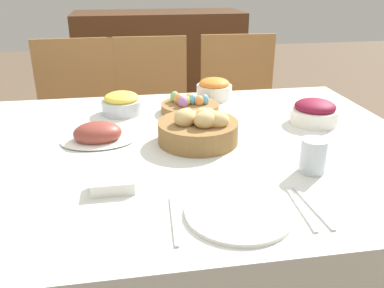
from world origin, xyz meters
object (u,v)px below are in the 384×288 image
object	(u,v)px
carrot_bowl	(214,89)
fork	(174,220)
sideboard	(161,82)
beet_salad_bowl	(314,112)
drinking_cup	(313,156)
chair_far_right	(240,115)
spoon	(312,207)
chair_far_center	(151,120)
pineapple_bowl	(122,103)
bread_basket	(199,128)
knife	(300,208)
chair_far_left	(79,124)
dinner_plate	(239,213)
egg_basket	(189,106)
butter_dish	(113,185)
ham_platter	(98,135)

from	to	relation	value
carrot_bowl	fork	distance (m)	0.96
sideboard	carrot_bowl	xyz separation A→B (m)	(0.13, -1.22, 0.28)
beet_salad_bowl	drinking_cup	xyz separation A→B (m)	(-0.18, -0.37, 0.01)
chair_far_right	spoon	size ratio (longest dim) A/B	4.73
chair_far_center	pineapple_bowl	xyz separation A→B (m)	(-0.15, -0.56, 0.28)
bread_basket	knife	distance (m)	0.47
chair_far_left	chair_far_center	xyz separation A→B (m)	(0.39, -0.00, 0.00)
beet_salad_bowl	bread_basket	bearing A→B (deg)	-166.18
knife	sideboard	bearing A→B (deg)	96.95
chair_far_right	chair_far_left	size ratio (longest dim) A/B	1.00
chair_far_right	dinner_plate	xyz separation A→B (m)	(-0.39, -1.34, 0.24)
egg_basket	butter_dish	world-z (taller)	egg_basket
sideboard	pineapple_bowl	size ratio (longest dim) A/B	7.35
bread_basket	carrot_bowl	size ratio (longest dim) A/B	1.69
sideboard	ham_platter	world-z (taller)	sideboard
ham_platter	spoon	size ratio (longest dim) A/B	1.23
chair_far_right	bread_basket	xyz separation A→B (m)	(-0.40, -0.90, 0.29)
sideboard	spoon	distance (m)	2.16
chair_far_right	egg_basket	distance (m)	0.75
chair_far_center	knife	xyz separation A→B (m)	(0.26, -1.34, 0.24)
chair_far_left	bread_basket	world-z (taller)	chair_far_left
fork	butter_dish	size ratio (longest dim) A/B	1.78
butter_dish	fork	bearing A→B (deg)	-49.88
chair_far_left	ham_platter	bearing A→B (deg)	-80.73
spoon	butter_dish	xyz separation A→B (m)	(-0.47, 0.16, 0.01)
chair_far_center	pineapple_bowl	distance (m)	0.64
chair_far_center	bread_basket	world-z (taller)	chair_far_center
chair_far_left	sideboard	bearing A→B (deg)	55.75
bread_basket	dinner_plate	bearing A→B (deg)	-88.28
carrot_bowl	knife	distance (m)	0.91
chair_far_right	fork	bearing A→B (deg)	-108.68
drinking_cup	beet_salad_bowl	bearing A→B (deg)	64.41
knife	dinner_plate	bearing A→B (deg)	-176.70
bread_basket	butter_dish	bearing A→B (deg)	-134.78
egg_basket	beet_salad_bowl	world-z (taller)	beet_salad_bowl
drinking_cup	bread_basket	bearing A→B (deg)	136.44
beet_salad_bowl	knife	world-z (taller)	beet_salad_bowl
spoon	pineapple_bowl	bearing A→B (deg)	116.21
dinner_plate	chair_far_center	bearing A→B (deg)	94.84
chair_far_center	dinner_plate	size ratio (longest dim) A/B	3.69
beet_salad_bowl	drinking_cup	world-z (taller)	drinking_cup
chair_far_left	drinking_cup	xyz separation A→B (m)	(0.76, -1.16, 0.28)
sideboard	fork	bearing A→B (deg)	-94.39
beet_salad_bowl	drinking_cup	bearing A→B (deg)	-115.59
chair_far_center	fork	distance (m)	1.36
drinking_cup	fork	bearing A→B (deg)	-156.48
sideboard	beet_salad_bowl	world-z (taller)	sideboard
bread_basket	knife	xyz separation A→B (m)	(0.16, -0.44, -0.05)
chair_far_center	fork	bearing A→B (deg)	-89.45
fork	carrot_bowl	bearing A→B (deg)	75.59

